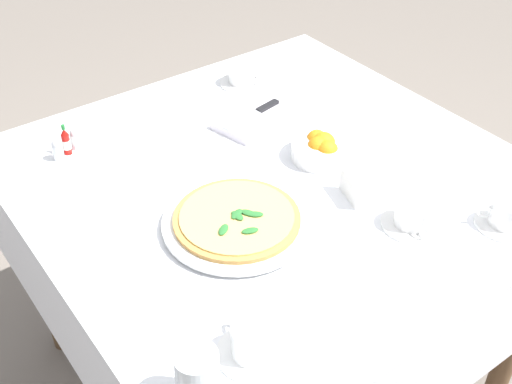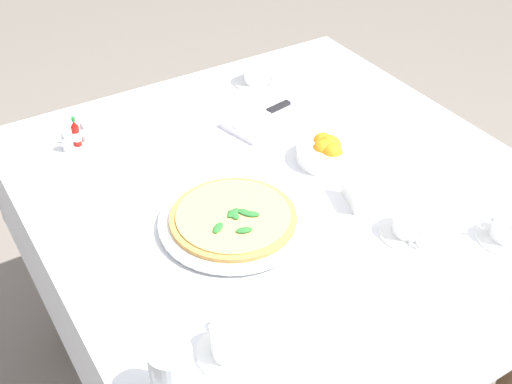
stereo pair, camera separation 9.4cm
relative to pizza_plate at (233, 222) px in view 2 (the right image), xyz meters
name	(u,v)px [view 2 (the right image)]	position (x,y,z in m)	size (l,w,h in m)	color
ground_plane	(272,370)	(-0.18, -0.11, -0.77)	(8.00, 8.00, 0.00)	slate
dining_table	(275,217)	(-0.18, -0.11, -0.14)	(1.14, 1.14, 0.75)	white
pizza_plate	(233,222)	(0.00, 0.00, 0.00)	(0.32, 0.32, 0.02)	white
pizza	(233,217)	(0.00, 0.00, 0.01)	(0.28, 0.28, 0.02)	#C68E47
coffee_cup_center_back	(232,341)	(0.17, 0.30, 0.02)	(0.13, 0.13, 0.07)	white
coffee_cup_near_right	(257,75)	(-0.38, -0.52, 0.02)	(0.13, 0.13, 0.06)	white
coffee_cup_right_edge	(509,228)	(-0.47, 0.34, 0.02)	(0.13, 0.13, 0.06)	white
coffee_cup_left_edge	(411,223)	(-0.31, 0.22, 0.02)	(0.13, 0.13, 0.06)	white
water_glass_far_left	(172,376)	(0.30, 0.32, 0.04)	(0.07, 0.07, 0.11)	white
napkin_folded	(266,118)	(-0.29, -0.33, 0.00)	(0.24, 0.18, 0.02)	white
dinner_knife	(265,113)	(-0.29, -0.33, 0.01)	(0.20, 0.05, 0.01)	silver
citrus_bowl	(327,151)	(-0.32, -0.09, 0.02)	(0.15, 0.15, 0.07)	white
hot_sauce_bottle	(76,134)	(0.18, -0.48, 0.02)	(0.02, 0.02, 0.08)	#B7140F
salt_shaker	(67,142)	(0.21, -0.47, 0.01)	(0.03, 0.03, 0.06)	white
pepper_shaker	(86,132)	(0.15, -0.49, 0.01)	(0.03, 0.03, 0.06)	white
menu_card	(349,193)	(-0.26, 0.07, 0.02)	(0.03, 0.09, 0.06)	white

